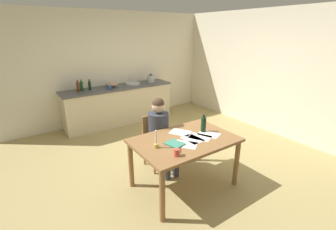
{
  "coord_description": "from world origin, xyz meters",
  "views": [
    {
      "loc": [
        -2.1,
        -2.94,
        2.16
      ],
      "look_at": [
        -0.06,
        0.04,
        0.85
      ],
      "focal_mm": 25.05,
      "sensor_mm": 36.0,
      "label": 1
    }
  ],
  "objects_px": {
    "candlestick": "(156,143)",
    "wine_glass_by_kettle": "(113,81)",
    "person_seated": "(161,131)",
    "dining_table": "(185,145)",
    "wine_bottle_on_table": "(203,124)",
    "chair_at_table": "(156,139)",
    "wine_glass_back_left": "(109,82)",
    "coffee_mug": "(177,152)",
    "book_magazine": "(175,144)",
    "bottle_wine_red": "(90,85)",
    "wine_glass_near_sink": "(117,81)",
    "sink_unit": "(133,84)",
    "bottle_oil": "(78,87)",
    "stovetop_kettle": "(151,78)",
    "teacup_on_counter": "(109,87)",
    "bottle_vinegar": "(82,86)",
    "mixing_bowl": "(112,84)"
  },
  "relations": [
    {
      "from": "candlestick",
      "to": "wine_glass_by_kettle",
      "type": "bearing_deg",
      "value": 77.86
    },
    {
      "from": "wine_glass_by_kettle",
      "to": "person_seated",
      "type": "bearing_deg",
      "value": -95.31
    },
    {
      "from": "dining_table",
      "to": "wine_bottle_on_table",
      "type": "xyz_separation_m",
      "value": [
        0.38,
        0.05,
        0.21
      ]
    },
    {
      "from": "chair_at_table",
      "to": "wine_glass_back_left",
      "type": "distance_m",
      "value": 2.4
    },
    {
      "from": "coffee_mug",
      "to": "book_magazine",
      "type": "relative_size",
      "value": 0.46
    },
    {
      "from": "coffee_mug",
      "to": "bottle_wine_red",
      "type": "height_order",
      "value": "bottle_wine_red"
    },
    {
      "from": "person_seated",
      "to": "wine_bottle_on_table",
      "type": "relative_size",
      "value": 4.47
    },
    {
      "from": "bottle_wine_red",
      "to": "wine_glass_near_sink",
      "type": "bearing_deg",
      "value": 9.46
    },
    {
      "from": "sink_unit",
      "to": "bottle_oil",
      "type": "height_order",
      "value": "bottle_oil"
    },
    {
      "from": "chair_at_table",
      "to": "stovetop_kettle",
      "type": "xyz_separation_m",
      "value": [
        1.19,
        2.19,
        0.52
      ]
    },
    {
      "from": "stovetop_kettle",
      "to": "wine_glass_by_kettle",
      "type": "relative_size",
      "value": 1.43
    },
    {
      "from": "chair_at_table",
      "to": "person_seated",
      "type": "height_order",
      "value": "person_seated"
    },
    {
      "from": "wine_glass_by_kettle",
      "to": "bottle_oil",
      "type": "bearing_deg",
      "value": -170.67
    },
    {
      "from": "bottle_wine_red",
      "to": "wine_glass_back_left",
      "type": "bearing_deg",
      "value": 13.05
    },
    {
      "from": "wine_glass_near_sink",
      "to": "teacup_on_counter",
      "type": "bearing_deg",
      "value": -136.74
    },
    {
      "from": "sink_unit",
      "to": "person_seated",
      "type": "bearing_deg",
      "value": -106.22
    },
    {
      "from": "candlestick",
      "to": "teacup_on_counter",
      "type": "height_order",
      "value": "teacup_on_counter"
    },
    {
      "from": "sink_unit",
      "to": "stovetop_kettle",
      "type": "relative_size",
      "value": 1.64
    },
    {
      "from": "person_seated",
      "to": "bottle_wine_red",
      "type": "relative_size",
      "value": 4.97
    },
    {
      "from": "bottle_wine_red",
      "to": "teacup_on_counter",
      "type": "distance_m",
      "value": 0.43
    },
    {
      "from": "wine_bottle_on_table",
      "to": "wine_glass_by_kettle",
      "type": "xyz_separation_m",
      "value": [
        -0.18,
        3.0,
        0.15
      ]
    },
    {
      "from": "teacup_on_counter",
      "to": "person_seated",
      "type": "bearing_deg",
      "value": -90.69
    },
    {
      "from": "book_magazine",
      "to": "wine_glass_back_left",
      "type": "bearing_deg",
      "value": 69.09
    },
    {
      "from": "wine_bottle_on_table",
      "to": "bottle_oil",
      "type": "relative_size",
      "value": 1.03
    },
    {
      "from": "sink_unit",
      "to": "chair_at_table",
      "type": "bearing_deg",
      "value": -107.18
    },
    {
      "from": "book_magazine",
      "to": "wine_glass_by_kettle",
      "type": "height_order",
      "value": "wine_glass_by_kettle"
    },
    {
      "from": "bottle_oil",
      "to": "wine_glass_back_left",
      "type": "distance_m",
      "value": 0.77
    },
    {
      "from": "stovetop_kettle",
      "to": "wine_glass_by_kettle",
      "type": "distance_m",
      "value": 0.98
    },
    {
      "from": "wine_glass_near_sink",
      "to": "chair_at_table",
      "type": "bearing_deg",
      "value": -98.32
    },
    {
      "from": "bottle_oil",
      "to": "wine_glass_near_sink",
      "type": "relative_size",
      "value": 1.68
    },
    {
      "from": "wine_glass_back_left",
      "to": "sink_unit",
      "type": "bearing_deg",
      "value": -15.3
    },
    {
      "from": "person_seated",
      "to": "stovetop_kettle",
      "type": "bearing_deg",
      "value": 62.86
    },
    {
      "from": "wine_bottle_on_table",
      "to": "wine_glass_back_left",
      "type": "height_order",
      "value": "wine_glass_back_left"
    },
    {
      "from": "coffee_mug",
      "to": "sink_unit",
      "type": "distance_m",
      "value": 3.37
    },
    {
      "from": "wine_bottle_on_table",
      "to": "bottle_vinegar",
      "type": "relative_size",
      "value": 1.1
    },
    {
      "from": "person_seated",
      "to": "coffee_mug",
      "type": "distance_m",
      "value": 0.93
    },
    {
      "from": "sink_unit",
      "to": "wine_glass_by_kettle",
      "type": "relative_size",
      "value": 2.34
    },
    {
      "from": "stovetop_kettle",
      "to": "teacup_on_counter",
      "type": "relative_size",
      "value": 1.78
    },
    {
      "from": "wine_bottle_on_table",
      "to": "teacup_on_counter",
      "type": "bearing_deg",
      "value": 98.2
    },
    {
      "from": "dining_table",
      "to": "mixing_bowl",
      "type": "bearing_deg",
      "value": 87.44
    },
    {
      "from": "wine_glass_near_sink",
      "to": "wine_glass_back_left",
      "type": "distance_m",
      "value": 0.2
    },
    {
      "from": "sink_unit",
      "to": "wine_glass_back_left",
      "type": "height_order",
      "value": "sink_unit"
    },
    {
      "from": "wine_glass_by_kettle",
      "to": "stovetop_kettle",
      "type": "bearing_deg",
      "value": -8.82
    },
    {
      "from": "dining_table",
      "to": "book_magazine",
      "type": "distance_m",
      "value": 0.24
    },
    {
      "from": "chair_at_table",
      "to": "wine_glass_by_kettle",
      "type": "xyz_separation_m",
      "value": [
        0.23,
        2.34,
        0.53
      ]
    },
    {
      "from": "bottle_oil",
      "to": "coffee_mug",
      "type": "bearing_deg",
      "value": -84.96
    },
    {
      "from": "sink_unit",
      "to": "mixing_bowl",
      "type": "xyz_separation_m",
      "value": [
        -0.52,
        0.06,
        0.04
      ]
    },
    {
      "from": "mixing_bowl",
      "to": "wine_bottle_on_table",
      "type": "bearing_deg",
      "value": -85.07
    },
    {
      "from": "stovetop_kettle",
      "to": "wine_glass_back_left",
      "type": "height_order",
      "value": "stovetop_kettle"
    },
    {
      "from": "bottle_vinegar",
      "to": "person_seated",
      "type": "bearing_deg",
      "value": -77.86
    }
  ]
}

